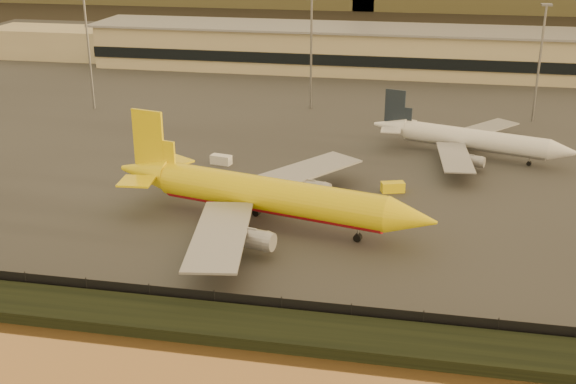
# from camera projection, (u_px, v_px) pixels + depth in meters

# --- Properties ---
(ground) EXTENTS (900.00, 900.00, 0.00)m
(ground) POSITION_uv_depth(u_px,v_px,m) (286.00, 264.00, 95.31)
(ground) COLOR black
(ground) RESTS_ON ground
(embankment) EXTENTS (320.00, 7.00, 1.40)m
(embankment) POSITION_uv_depth(u_px,v_px,m) (257.00, 328.00, 79.51)
(embankment) COLOR black
(embankment) RESTS_ON ground
(tarmac) EXTENTS (320.00, 220.00, 0.20)m
(tarmac) POSITION_uv_depth(u_px,v_px,m) (359.00, 96.00, 182.15)
(tarmac) COLOR #2D2D2D
(tarmac) RESTS_ON ground
(perimeter_fence) EXTENTS (300.00, 0.05, 2.20)m
(perimeter_fence) POSITION_uv_depth(u_px,v_px,m) (265.00, 305.00, 82.95)
(perimeter_fence) COLOR black
(perimeter_fence) RESTS_ON tarmac
(terminal_building) EXTENTS (202.00, 25.00, 12.60)m
(terminal_building) POSITION_uv_depth(u_px,v_px,m) (321.00, 48.00, 210.45)
(terminal_building) COLOR tan
(terminal_building) RESTS_ON tarmac
(apron_light_masts) EXTENTS (152.20, 12.20, 25.40)m
(apron_light_masts) POSITION_uv_depth(u_px,v_px,m) (422.00, 50.00, 155.51)
(apron_light_masts) COLOR slate
(apron_light_masts) RESTS_ON tarmac
(dhl_cargo_jet) EXTENTS (50.57, 48.63, 15.23)m
(dhl_cargo_jet) POSITION_uv_depth(u_px,v_px,m) (266.00, 196.00, 105.45)
(dhl_cargo_jet) COLOR yellow
(dhl_cargo_jet) RESTS_ON tarmac
(white_narrowbody_jet) EXTENTS (38.18, 36.35, 11.20)m
(white_narrowbody_jet) POSITION_uv_depth(u_px,v_px,m) (471.00, 140.00, 135.47)
(white_narrowbody_jet) COLOR white
(white_narrowbody_jet) RESTS_ON tarmac
(gse_vehicle_yellow) EXTENTS (4.14, 2.80, 1.71)m
(gse_vehicle_yellow) POSITION_uv_depth(u_px,v_px,m) (393.00, 187.00, 119.11)
(gse_vehicle_yellow) COLOR yellow
(gse_vehicle_yellow) RESTS_ON tarmac
(gse_vehicle_white) EXTENTS (4.05, 2.44, 1.70)m
(gse_vehicle_white) POSITION_uv_depth(u_px,v_px,m) (221.00, 160.00, 132.28)
(gse_vehicle_white) COLOR white
(gse_vehicle_white) RESTS_ON tarmac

